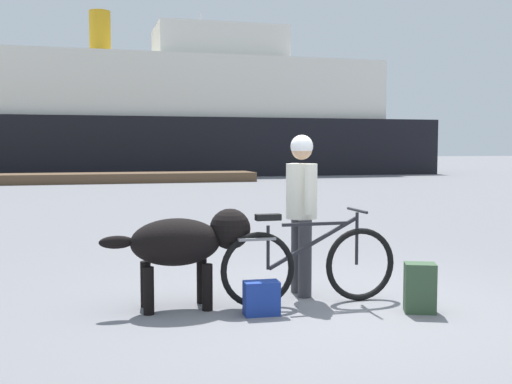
# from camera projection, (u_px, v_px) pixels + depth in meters

# --- Properties ---
(ground_plane) EXTENTS (160.00, 160.00, 0.00)m
(ground_plane) POSITION_uv_depth(u_px,v_px,m) (329.00, 306.00, 5.94)
(ground_plane) COLOR slate
(bicycle) EXTENTS (1.78, 0.44, 0.92)m
(bicycle) POSITION_uv_depth(u_px,v_px,m) (309.00, 264.00, 5.99)
(bicycle) COLOR black
(bicycle) RESTS_ON ground_plane
(person_cyclist) EXTENTS (0.32, 0.53, 1.65)m
(person_cyclist) POSITION_uv_depth(u_px,v_px,m) (302.00, 200.00, 6.33)
(person_cyclist) COLOR #333338
(person_cyclist) RESTS_ON ground_plane
(dog) EXTENTS (1.43, 0.53, 0.94)m
(dog) POSITION_uv_depth(u_px,v_px,m) (187.00, 242.00, 5.84)
(dog) COLOR black
(dog) RESTS_ON ground_plane
(backpack) EXTENTS (0.34, 0.29, 0.46)m
(backpack) POSITION_uv_depth(u_px,v_px,m) (420.00, 288.00, 5.70)
(backpack) COLOR #334C33
(backpack) RESTS_ON ground_plane
(handbag_pannier) EXTENTS (0.33, 0.20, 0.31)m
(handbag_pannier) POSITION_uv_depth(u_px,v_px,m) (262.00, 298.00, 5.62)
(handbag_pannier) COLOR navy
(handbag_pannier) RESTS_ON ground_plane
(dock_pier) EXTENTS (17.33, 2.16, 0.40)m
(dock_pier) POSITION_uv_depth(u_px,v_px,m) (49.00, 179.00, 25.61)
(dock_pier) COLOR brown
(dock_pier) RESTS_ON ground_plane
(ferry_boat) EXTENTS (28.90, 7.18, 8.60)m
(ferry_boat) POSITION_uv_depth(u_px,v_px,m) (170.00, 119.00, 33.65)
(ferry_boat) COLOR black
(ferry_boat) RESTS_ON ground_plane
(sailboat_moored) EXTENTS (8.69, 2.43, 8.57)m
(sailboat_moored) POSITION_uv_depth(u_px,v_px,m) (202.00, 166.00, 33.15)
(sailboat_moored) COLOR navy
(sailboat_moored) RESTS_ON ground_plane
(pine_tree_center) EXTENTS (3.82, 3.82, 9.90)m
(pine_tree_center) POSITION_uv_depth(u_px,v_px,m) (104.00, 87.00, 51.85)
(pine_tree_center) COLOR #4C331E
(pine_tree_center) RESTS_ON ground_plane
(pine_tree_far_right) EXTENTS (3.46, 3.46, 11.65)m
(pine_tree_far_right) POSITION_uv_depth(u_px,v_px,m) (208.00, 84.00, 53.83)
(pine_tree_far_right) COLOR #4C331E
(pine_tree_far_right) RESTS_ON ground_plane
(pine_tree_mid_back) EXTENTS (2.95, 2.95, 9.08)m
(pine_tree_mid_back) POSITION_uv_depth(u_px,v_px,m) (212.00, 99.00, 57.68)
(pine_tree_mid_back) COLOR #4C331E
(pine_tree_mid_back) RESTS_ON ground_plane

